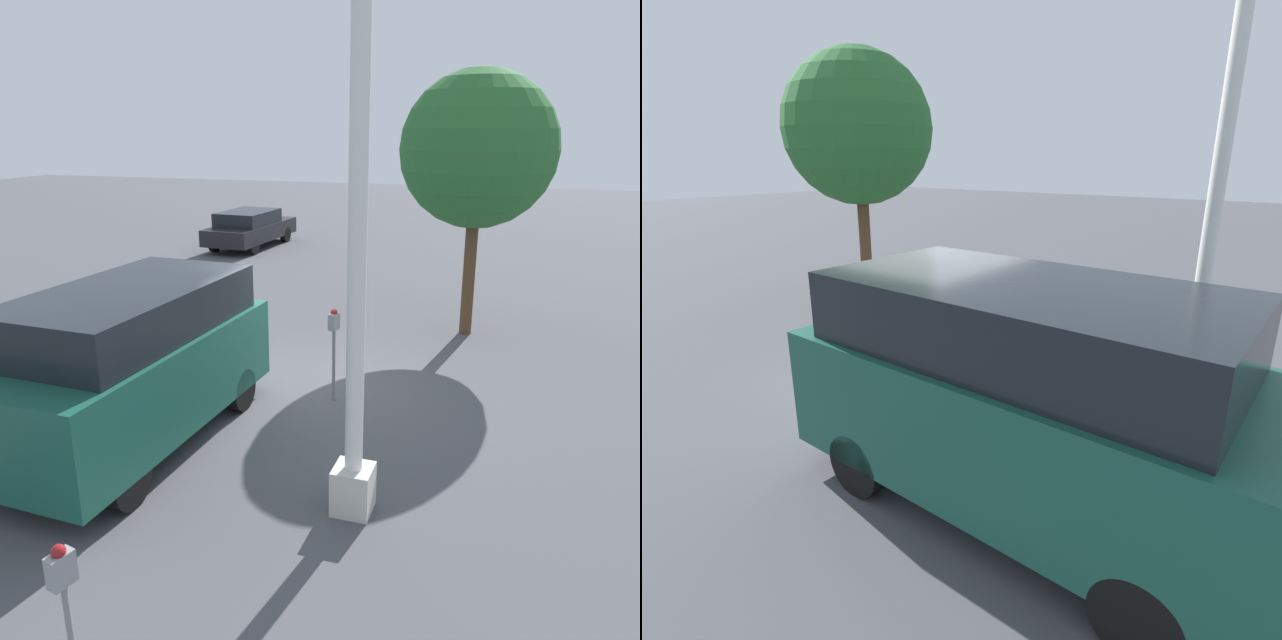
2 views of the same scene
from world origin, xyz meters
TOP-DOWN VIEW (x-y plane):
  - ground_plane at (0.00, 0.00)m, footprint 80.00×80.00m
  - parking_meter_near at (0.41, 0.65)m, footprint 0.22×0.15m
  - lamp_post at (3.25, 1.75)m, footprint 0.44×0.44m
  - parked_van at (2.53, -1.58)m, footprint 4.59×2.17m
  - street_tree at (-3.76, 2.32)m, footprint 3.08×3.08m

SIDE VIEW (x-z plane):
  - ground_plane at x=0.00m, z-range 0.00..0.00m
  - parking_meter_near at x=0.41m, z-range 0.36..1.89m
  - parked_van at x=2.53m, z-range 0.08..2.28m
  - lamp_post at x=3.25m, z-range -0.75..5.98m
  - street_tree at x=-3.76m, z-range 1.12..6.46m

